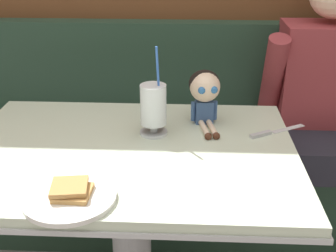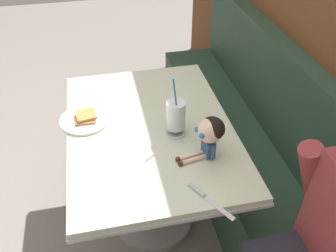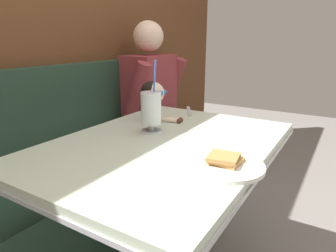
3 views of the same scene
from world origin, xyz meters
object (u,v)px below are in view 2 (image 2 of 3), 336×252
Objects in this scene: toast_plate at (85,119)px; butter_knife at (203,195)px; milkshake_glass at (176,117)px; seated_doll at (210,132)px.

toast_plate is 0.74m from butter_knife.
milkshake_glass is 1.39× the size of seated_doll.
milkshake_glass is at bearing -148.75° from seated_doll.
butter_knife is at bearing -21.51° from seated_doll.
toast_plate is at bearing -114.25° from milkshake_glass.
toast_plate reaches higher than butter_knife.
toast_plate is 0.65m from seated_doll.
toast_plate is 1.10× the size of seated_doll.
butter_knife is at bearing 2.71° from milkshake_glass.
milkshake_glass reaches higher than butter_knife.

